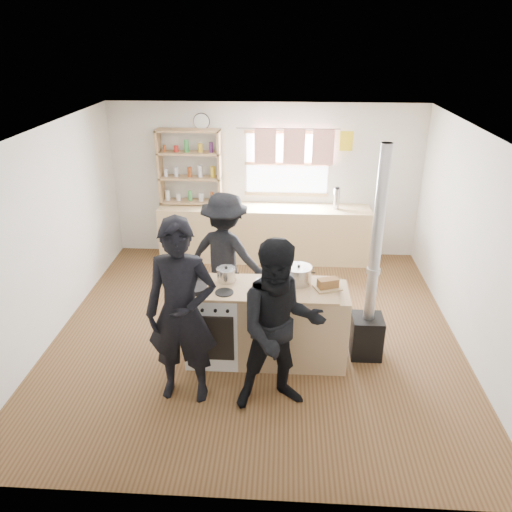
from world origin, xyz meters
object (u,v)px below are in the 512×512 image
(stockpot_stove, at_px, (226,275))
(person_far, at_px, (226,255))
(person_near_right, at_px, (280,328))
(bread_board, at_px, (328,284))
(flue_heater, at_px, (369,307))
(skillet_greens, at_px, (194,288))
(person_near_left, at_px, (182,313))
(roast_tray, at_px, (269,286))
(thermos, at_px, (337,199))
(cooking_island, at_px, (266,323))
(stockpot_counter, at_px, (298,275))

(stockpot_stove, distance_m, person_far, 0.94)
(person_near_right, bearing_deg, bread_board, 44.44)
(flue_heater, distance_m, person_near_right, 1.37)
(skillet_greens, distance_m, person_near_left, 0.56)
(roast_tray, height_order, person_near_right, person_near_right)
(stockpot_stove, height_order, bread_board, stockpot_stove)
(roast_tray, relative_size, flue_heater, 0.14)
(thermos, height_order, cooking_island, thermos)
(stockpot_stove, bearing_deg, person_far, 97.44)
(skillet_greens, relative_size, stockpot_stove, 1.64)
(skillet_greens, bearing_deg, person_near_right, -34.40)
(roast_tray, xyz_separation_m, stockpot_stove, (-0.48, 0.18, 0.04))
(person_near_left, bearing_deg, bread_board, 27.43)
(cooking_island, relative_size, flue_heater, 0.79)
(thermos, bearing_deg, person_near_left, -117.58)
(thermos, relative_size, cooking_island, 0.17)
(stockpot_stove, relative_size, stockpot_counter, 0.72)
(thermos, relative_size, stockpot_counter, 1.12)
(stockpot_counter, distance_m, person_near_left, 1.41)
(person_near_left, bearing_deg, skillet_greens, 89.61)
(flue_heater, bearing_deg, cooking_island, -173.44)
(person_near_right, relative_size, person_far, 1.09)
(stockpot_stove, relative_size, flue_heater, 0.09)
(thermos, height_order, person_near_right, person_near_right)
(stockpot_counter, height_order, person_near_left, person_near_left)
(flue_heater, height_order, person_far, flue_heater)
(cooking_island, xyz_separation_m, stockpot_counter, (0.35, 0.13, 0.56))
(skillet_greens, height_order, person_near_left, person_near_left)
(bread_board, bearing_deg, cooking_island, -179.00)
(stockpot_stove, bearing_deg, cooking_island, -16.12)
(roast_tray, xyz_separation_m, stockpot_counter, (0.32, 0.17, 0.06))
(person_near_left, bearing_deg, person_far, 84.82)
(person_near_right, bearing_deg, thermos, 64.39)
(cooking_island, distance_m, bread_board, 0.85)
(cooking_island, relative_size, stockpot_counter, 6.57)
(thermos, xyz_separation_m, person_far, (-1.57, -1.72, -0.23))
(cooking_island, bearing_deg, stockpot_stove, 163.88)
(flue_heater, distance_m, person_far, 1.98)
(thermos, distance_m, roast_tray, 2.98)
(thermos, relative_size, skillet_greens, 0.94)
(cooking_island, relative_size, roast_tray, 5.71)
(skillet_greens, relative_size, stockpot_counter, 1.18)
(bread_board, height_order, person_far, person_far)
(stockpot_stove, bearing_deg, person_near_left, -113.30)
(skillet_greens, height_order, roast_tray, roast_tray)
(thermos, xyz_separation_m, skillet_greens, (-1.77, -2.88, -0.11))
(thermos, distance_m, stockpot_stove, 3.01)
(thermos, bearing_deg, cooking_island, -109.83)
(cooking_island, xyz_separation_m, roast_tray, (0.03, -0.05, 0.50))
(flue_heater, bearing_deg, stockpot_stove, -179.88)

